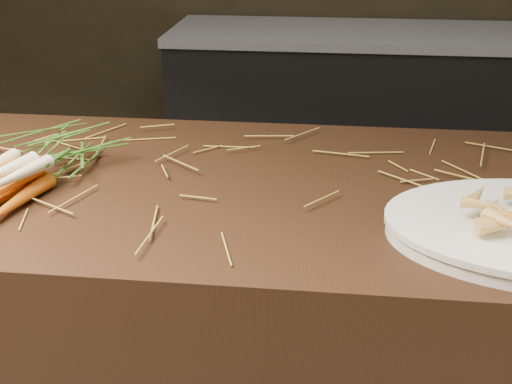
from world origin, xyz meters
TOP-DOWN VIEW (x-y plane):
  - main_counter at (0.00, 0.30)m, footprint 2.40×0.70m
  - back_counter at (0.30, 2.18)m, footprint 1.82×0.62m
  - straw_bedding at (0.00, 0.30)m, footprint 1.40×0.60m
  - root_veg_bunch at (-0.41, 0.25)m, footprint 0.23×0.45m

SIDE VIEW (x-z plane):
  - back_counter at x=0.30m, z-range 0.00..0.84m
  - main_counter at x=0.00m, z-range 0.00..0.90m
  - straw_bedding at x=0.00m, z-range 0.90..0.92m
  - root_veg_bunch at x=-0.41m, z-range 0.90..0.98m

